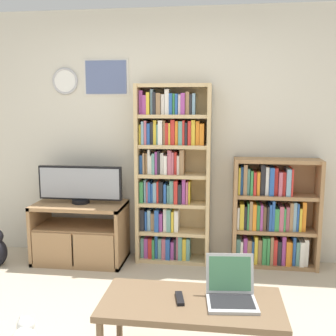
# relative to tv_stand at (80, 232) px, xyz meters

# --- Properties ---
(wall_back) EXTENTS (6.05, 0.09, 2.60)m
(wall_back) POSITION_rel_tv_stand_xyz_m (0.83, 0.32, 0.99)
(wall_back) COLOR beige
(wall_back) RESTS_ON ground_plane
(tv_stand) EXTENTS (0.93, 0.51, 0.62)m
(tv_stand) POSITION_rel_tv_stand_xyz_m (0.00, 0.00, 0.00)
(tv_stand) COLOR #9E754C
(tv_stand) RESTS_ON ground_plane
(television) EXTENTS (0.87, 0.18, 0.39)m
(television) POSITION_rel_tv_stand_xyz_m (0.01, 0.03, 0.51)
(television) COLOR black
(television) RESTS_ON tv_stand
(bookshelf_tall) EXTENTS (0.75, 0.27, 1.84)m
(bookshelf_tall) POSITION_rel_tv_stand_xyz_m (0.92, 0.16, 0.62)
(bookshelf_tall) COLOR tan
(bookshelf_tall) RESTS_ON ground_plane
(bookshelf_short) EXTENTS (0.85, 0.27, 1.10)m
(bookshelf_short) POSITION_rel_tv_stand_xyz_m (1.96, 0.16, 0.20)
(bookshelf_short) COLOR #9E754C
(bookshelf_short) RESTS_ON ground_plane
(coffee_table) EXTENTS (1.13, 0.52, 0.43)m
(coffee_table) POSITION_rel_tv_stand_xyz_m (1.27, -1.52, 0.07)
(coffee_table) COLOR brown
(coffee_table) RESTS_ON ground_plane
(laptop) EXTENTS (0.33, 0.32, 0.27)m
(laptop) POSITION_rel_tv_stand_xyz_m (1.52, -1.48, 0.18)
(laptop) COLOR #B7BABC
(laptop) RESTS_ON coffee_table
(remote_near_laptop) EXTENTS (0.08, 0.17, 0.02)m
(remote_near_laptop) POSITION_rel_tv_stand_xyz_m (1.20, -1.51, 0.12)
(remote_near_laptop) COLOR black
(remote_near_laptop) RESTS_ON coffee_table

